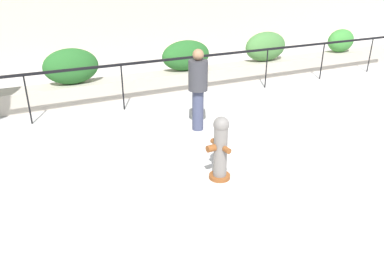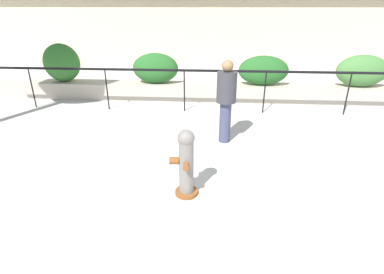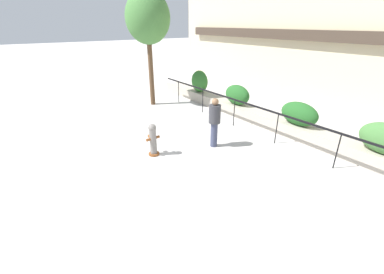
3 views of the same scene
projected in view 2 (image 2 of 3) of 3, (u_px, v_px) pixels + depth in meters
name	position (u px, v px, depth m)	size (l,w,h in m)	color
ground_plane	(319.00, 243.00, 3.72)	(120.00, 120.00, 0.00)	#BCB7B2
planter_wall_low	(258.00, 93.00, 9.09)	(18.00, 0.70, 0.50)	#ADA393
fence_railing_segment	(266.00, 76.00, 7.77)	(15.00, 0.05, 1.15)	black
hedge_bush_0	(62.00, 63.00, 9.15)	(1.15, 0.70, 1.15)	#2D6B28
hedge_bush_1	(155.00, 68.00, 9.01)	(1.38, 0.70, 0.90)	#235B23
hedge_bush_2	(263.00, 70.00, 8.80)	(1.47, 0.69, 0.86)	#235B23
hedge_bush_3	(362.00, 71.00, 8.61)	(1.46, 0.70, 0.92)	#427538
fire_hydrant	(186.00, 163.00, 4.45)	(0.44, 0.48, 1.08)	brown
pedestrian	(226.00, 97.00, 6.08)	(0.56, 0.56, 1.73)	#383D56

